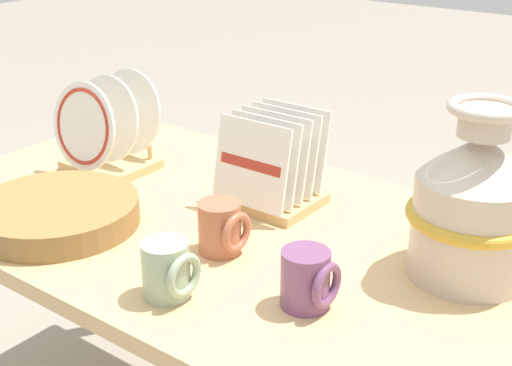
{
  "coord_description": "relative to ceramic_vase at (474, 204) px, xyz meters",
  "views": [
    {
      "loc": [
        0.78,
        -1.03,
        1.36
      ],
      "look_at": [
        0.0,
        0.0,
        0.81
      ],
      "focal_mm": 50.0,
      "sensor_mm": 36.0,
      "label": 1
    }
  ],
  "objects": [
    {
      "name": "dish_rack_round_plates",
      "position": [
        -0.9,
        -0.05,
        -0.05
      ],
      "size": [
        0.21,
        0.2,
        0.23
      ],
      "color": "tan",
      "rests_on": "display_table"
    },
    {
      "name": "mug_plum_glaze",
      "position": [
        -0.17,
        -0.26,
        -0.09
      ],
      "size": [
        0.09,
        0.08,
        0.1
      ],
      "color": "#7A4770",
      "rests_on": "display_table"
    },
    {
      "name": "wicker_charger_stack",
      "position": [
        -0.75,
        -0.32,
        -0.11
      ],
      "size": [
        0.34,
        0.34,
        0.05
      ],
      "color": "olive",
      "rests_on": "display_table"
    },
    {
      "name": "mug_terracotta_glaze",
      "position": [
        -0.41,
        -0.2,
        -0.09
      ],
      "size": [
        0.09,
        0.08,
        0.1
      ],
      "color": "#B76647",
      "rests_on": "display_table"
    },
    {
      "name": "display_table",
      "position": [
        -0.4,
        -0.1,
        -0.21
      ],
      "size": [
        1.59,
        0.8,
        0.7
      ],
      "color": "tan",
      "rests_on": "ground_plane"
    },
    {
      "name": "ceramic_vase",
      "position": [
        0.0,
        0.0,
        0.0
      ],
      "size": [
        0.23,
        0.23,
        0.32
      ],
      "color": "beige",
      "rests_on": "display_table"
    },
    {
      "name": "mug_sage_glaze",
      "position": [
        -0.38,
        -0.38,
        -0.09
      ],
      "size": [
        0.09,
        0.08,
        0.1
      ],
      "color": "#9EB28E",
      "rests_on": "display_table"
    },
    {
      "name": "dish_rack_square_plates",
      "position": [
        -0.46,
        0.04,
        -0.06
      ],
      "size": [
        0.2,
        0.19,
        0.21
      ],
      "color": "tan",
      "rests_on": "display_table"
    }
  ]
}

